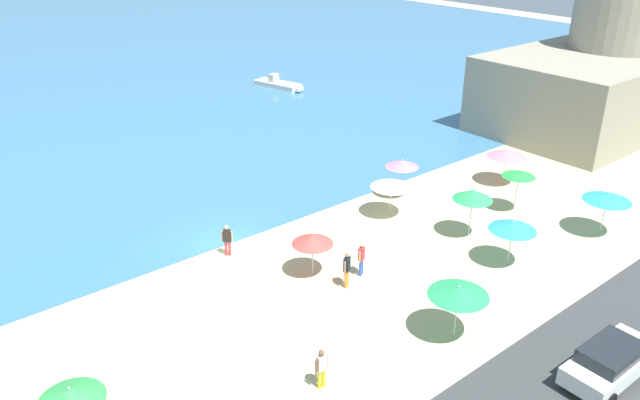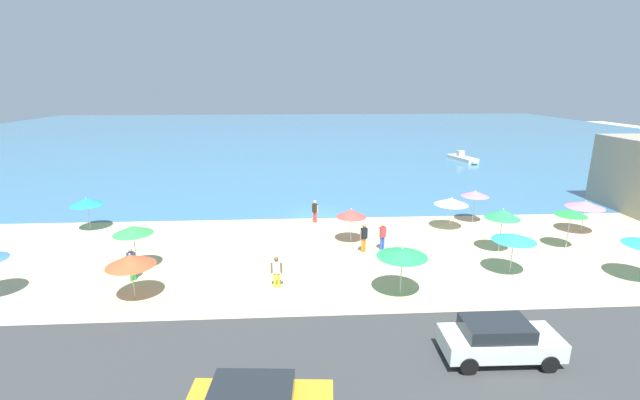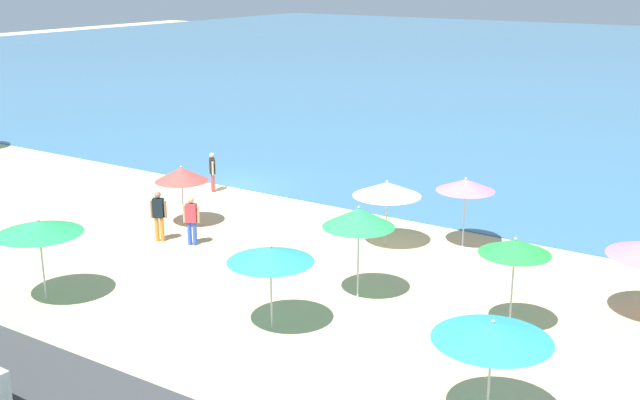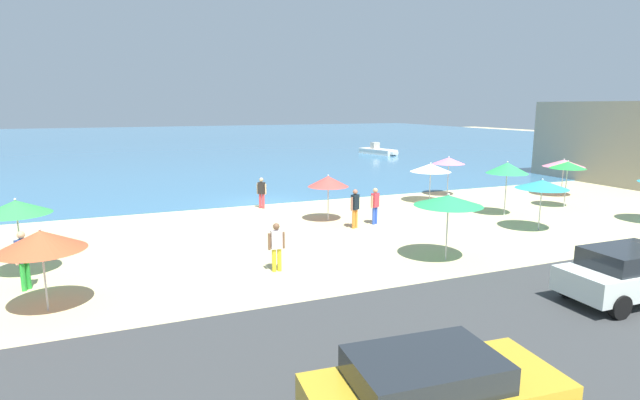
{
  "view_description": "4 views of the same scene",
  "coord_description": "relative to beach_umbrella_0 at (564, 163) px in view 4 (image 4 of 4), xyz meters",
  "views": [
    {
      "loc": [
        -13.76,
        -24.45,
        15.53
      ],
      "look_at": [
        5.66,
        -0.7,
        1.14
      ],
      "focal_mm": 35.0,
      "sensor_mm": 36.0,
      "label": 1
    },
    {
      "loc": [
        -1.74,
        -30.48,
        9.8
      ],
      "look_at": [
        -0.09,
        -2.42,
        2.09
      ],
      "focal_mm": 24.0,
      "sensor_mm": 36.0,
      "label": 2
    },
    {
      "loc": [
        21.16,
        -25.32,
        9.03
      ],
      "look_at": [
        7.38,
        -4.53,
        1.75
      ],
      "focal_mm": 45.0,
      "sensor_mm": 36.0,
      "label": 3
    },
    {
      "loc": [
        -7.44,
        -26.2,
        5.39
      ],
      "look_at": [
        1.65,
        -4.17,
        0.87
      ],
      "focal_mm": 28.0,
      "sensor_mm": 36.0,
      "label": 4
    }
  ],
  "objects": [
    {
      "name": "coastal_road",
      "position": [
        -17.57,
        -13.85,
        -1.95
      ],
      "size": [
        80.0,
        8.0,
        0.06
      ],
      "primitive_type": "cube",
      "color": "#363839",
      "rests_on": "ground_plane"
    },
    {
      "name": "ground_plane",
      "position": [
        -17.57,
        4.15,
        -1.98
      ],
      "size": [
        160.0,
        160.0,
        0.0
      ],
      "primitive_type": "plane",
      "color": "#CBBD88"
    },
    {
      "name": "parked_car_0",
      "position": [
        -20.49,
        -15.93,
        -1.16
      ],
      "size": [
        4.37,
        2.18,
        1.41
      ],
      "color": "gold",
      "rests_on": "coastal_road"
    },
    {
      "name": "beach_umbrella_4",
      "position": [
        -7.96,
        -6.0,
        0.06
      ],
      "size": [
        2.24,
        2.24,
        2.3
      ],
      "color": "#B2B2B7",
      "rests_on": "ground_plane"
    },
    {
      "name": "beach_umbrella_6",
      "position": [
        -26.95,
        -7.65,
        -0.05
      ],
      "size": [
        2.23,
        2.23,
        2.27
      ],
      "color": "#B2B2B7",
      "rests_on": "ground_plane"
    },
    {
      "name": "beach_umbrella_0",
      "position": [
        0.0,
        0.0,
        0.0
      ],
      "size": [
        2.4,
        2.4,
        2.26
      ],
      "color": "#B2B2B7",
      "rests_on": "ground_plane"
    },
    {
      "name": "bather_4",
      "position": [
        -17.94,
        3.23,
        -1.06
      ],
      "size": [
        0.44,
        0.42,
        1.65
      ],
      "color": "#D33C41",
      "rests_on": "ground_plane"
    },
    {
      "name": "bather_2",
      "position": [
        -15.29,
        -2.58,
        -0.99
      ],
      "size": [
        0.51,
        0.36,
        1.76
      ],
      "color": "orange",
      "rests_on": "ground_plane"
    },
    {
      "name": "beach_umbrella_10",
      "position": [
        -27.98,
        -4.34,
        0.29
      ],
      "size": [
        2.06,
        2.06,
        2.56
      ],
      "color": "#B2B2B7",
      "rests_on": "ground_plane"
    },
    {
      "name": "beach_umbrella_9",
      "position": [
        -6.44,
        2.63,
        0.15
      ],
      "size": [
        1.93,
        1.93,
        2.4
      ],
      "color": "#B2B2B7",
      "rests_on": "ground_plane"
    },
    {
      "name": "bather_0",
      "position": [
        -20.31,
        -6.91,
        -1.07
      ],
      "size": [
        0.57,
        0.23,
        1.63
      ],
      "color": "gold",
      "rests_on": "ground_plane"
    },
    {
      "name": "beach_umbrella_8",
      "position": [
        -2.78,
        -2.72,
        0.31
      ],
      "size": [
        1.83,
        1.83,
        2.55
      ],
      "color": "#B2B2B7",
      "rests_on": "ground_plane"
    },
    {
      "name": "beach_umbrella_12",
      "position": [
        -8.65,
        1.3,
        -0.01
      ],
      "size": [
        2.29,
        2.29,
        2.27
      ],
      "color": "#B2B2B7",
      "rests_on": "ground_plane"
    },
    {
      "name": "skiff_nearshore",
      "position": [
        2.3,
        27.13,
        -1.58
      ],
      "size": [
        2.74,
        5.29,
        1.29
      ],
      "color": "silver",
      "rests_on": "sea"
    },
    {
      "name": "sea",
      "position": [
        -17.57,
        59.15,
        -1.96
      ],
      "size": [
        150.0,
        110.0,
        0.05
      ],
      "primitive_type": "cube",
      "color": "teal",
      "rests_on": "ground_plane"
    },
    {
      "name": "parked_car_1",
      "position": [
        -12.05,
        -13.18,
        -1.13
      ],
      "size": [
        4.21,
        1.88,
        1.51
      ],
      "color": "silver",
      "rests_on": "coastal_road"
    },
    {
      "name": "beach_umbrella_3",
      "position": [
        -7.16,
        -3.01,
        0.39
      ],
      "size": [
        2.03,
        2.03,
        2.71
      ],
      "color": "#B2B2B7",
      "rests_on": "ground_plane"
    },
    {
      "name": "bather_3",
      "position": [
        -14.1,
        -2.26,
        -1.03
      ],
      "size": [
        0.52,
        0.35,
        1.69
      ],
      "color": "blue",
      "rests_on": "ground_plane"
    },
    {
      "name": "beach_umbrella_11",
      "position": [
        -14.39,
        -8.02,
        0.17
      ],
      "size": [
        2.39,
        2.39,
        2.41
      ],
      "color": "#B2B2B7",
      "rests_on": "ground_plane"
    },
    {
      "name": "bather_1",
      "position": [
        -27.71,
        -5.71,
        -0.97
      ],
      "size": [
        0.39,
        0.48,
        1.8
      ],
      "color": "green",
      "rests_on": "ground_plane"
    },
    {
      "name": "beach_umbrella_2",
      "position": [
        -15.83,
        -0.82,
        -0.08
      ],
      "size": [
        1.92,
        1.92,
        2.22
      ],
      "color": "#B2B2B7",
      "rests_on": "ground_plane"
    }
  ]
}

